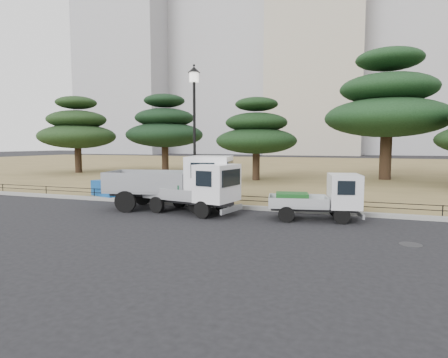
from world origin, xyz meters
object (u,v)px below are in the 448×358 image
at_px(truck_large, 177,180).
at_px(truck_kei_front, 197,189).
at_px(street_lamp, 194,111).
at_px(truck_kei_rear, 321,197).
at_px(tarp_pile, 111,187).

xyz_separation_m(truck_large, truck_kei_front, (1.13, -0.54, -0.26)).
bearing_deg(street_lamp, truck_large, -99.55).
bearing_deg(truck_kei_rear, truck_large, 166.83).
relative_size(truck_large, street_lamp, 0.91).
height_order(truck_kei_rear, street_lamp, street_lamp).
distance_m(truck_large, tarp_pile, 4.94).
distance_m(truck_kei_front, street_lamp, 3.76).
bearing_deg(truck_large, truck_kei_rear, -13.30).
height_order(truck_large, truck_kei_rear, truck_large).
height_order(truck_large, street_lamp, street_lamp).
xyz_separation_m(truck_large, street_lamp, (0.22, 1.28, 2.90)).
bearing_deg(truck_kei_rear, tarp_pile, 158.35).
xyz_separation_m(truck_kei_front, truck_kei_rear, (4.68, 0.32, -0.14)).
xyz_separation_m(truck_kei_front, street_lamp, (-0.91, 1.82, 3.16)).
height_order(truck_kei_front, truck_kei_rear, truck_kei_front).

